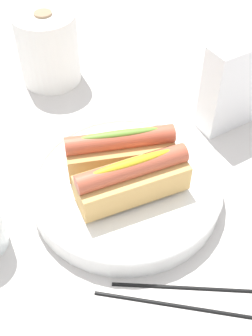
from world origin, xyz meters
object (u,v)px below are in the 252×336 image
Objects in this scene: chopstick_near at (202,288)px; chopstick_far at (185,306)px; serving_bowl at (126,186)px; hotdog_back at (120,150)px; paper_towel_roll at (48,48)px; napkin_box at (235,85)px; hotdog_front at (132,179)px.

chopstick_near is 1.00× the size of chopstick_far.
chopstick_far is (-0.01, -0.19, -0.02)m from serving_bowl.
paper_towel_roll is (-0.01, 0.29, -0.00)m from hotdog_back.
paper_towel_roll is 0.34m from napkin_box.
paper_towel_roll is at bearing 90.72° from serving_bowl.
hotdog_back is 0.23m from napkin_box.
chopstick_near is (0.02, -0.50, -0.06)m from paper_towel_roll.
paper_towel_roll is 0.50m from chopstick_near.
chopstick_near is 0.03m from chopstick_far.
hotdog_front is at bearing 127.84° from chopstick_near.
serving_bowl is 0.19m from chopstick_far.
serving_bowl is at bearing 125.14° from chopstick_near.
serving_bowl is 1.80× the size of hotdog_front.
hotdog_back is at bearing 123.14° from chopstick_near.
chopstick_far is (-0.01, -0.21, -0.06)m from hotdog_back.
paper_towel_roll is 0.51m from chopstick_far.
hotdog_back is at bearing 81.78° from hotdog_front.
napkin_box is at bearing -46.86° from paper_towel_roll.
chopstick_far is at bearing -93.74° from hotdog_back.
chopstick_near is (0.02, -0.20, -0.06)m from hotdog_back.
chopstick_near is at bearing -80.74° from hotdog_front.
hotdog_front is 0.96× the size of hotdog_back.
serving_bowl is 1.25× the size of chopstick_near.
hotdog_front is at bearing 122.63° from chopstick_far.
napkin_box reaches higher than chopstick_far.
chopstick_far is at bearing -93.08° from serving_bowl.
serving_bowl is at bearing -98.22° from hotdog_back.
serving_bowl is 0.18m from chopstick_near.
hotdog_back is 0.72× the size of chopstick_near.
serving_bowl is at bearing -167.29° from napkin_box.
paper_towel_roll reaches higher than chopstick_far.
paper_towel_roll is at bearing 127.80° from napkin_box.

